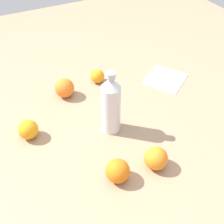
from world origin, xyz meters
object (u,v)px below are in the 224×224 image
Objects in this scene: folded_napkin at (165,79)px; orange_0 at (118,171)px; orange_3 at (28,130)px; water_bottle at (112,104)px; orange_2 at (65,88)px; orange_4 at (156,158)px; orange_1 at (97,76)px.

orange_0 is at bearing -50.04° from folded_napkin.
orange_3 is at bearing -83.77° from folded_napkin.
orange_0 is at bearing -97.51° from water_bottle.
orange_4 is (0.49, 0.13, -0.00)m from orange_2.
water_bottle is 0.42m from folded_napkin.
water_bottle is at bearing -65.09° from folded_napkin.
orange_3 is (-0.31, -0.20, -0.00)m from orange_0.
orange_0 is 0.95× the size of orange_2.
orange_1 is at bearing 90.46° from water_bottle.
folded_napkin is at bearing 66.09° from orange_1.
folded_napkin is (0.13, 0.28, -0.03)m from orange_1.
orange_2 is 0.47× the size of folded_napkin.
folded_napkin is (-0.17, 0.36, -0.11)m from water_bottle.
orange_4 is at bearing -3.97° from orange_1.
water_bottle is 3.47× the size of orange_3.
orange_2 is at bearing -102.19° from folded_napkin.
orange_1 is at bearing -113.91° from folded_napkin.
orange_3 is at bearing -50.11° from orange_2.
water_bottle reaches higher than orange_1.
orange_3 is (-0.10, -0.29, -0.08)m from water_bottle.
orange_1 is 0.42m from orange_3.
orange_2 is at bearing -165.24° from orange_4.
orange_1 is at bearing 99.95° from orange_2.
orange_0 is 0.59m from folded_napkin.
orange_3 is 0.46m from orange_4.
orange_0 is at bearing -0.51° from orange_2.
orange_0 is 0.53m from orange_1.
orange_1 is 0.31m from folded_napkin.
orange_1 is 0.17m from orange_2.
orange_1 is 0.77× the size of orange_2.
water_bottle is 3.24× the size of orange_0.
orange_1 is 0.86× the size of orange_3.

